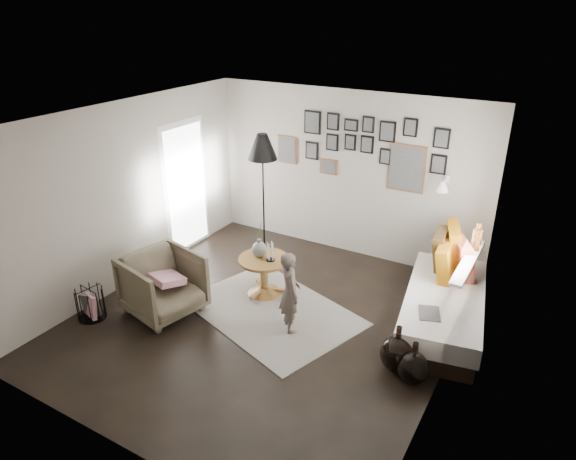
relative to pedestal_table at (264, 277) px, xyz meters
The scene contains 23 objects.
ground 0.72m from the pedestal_table, 56.64° to the right, with size 4.80×4.80×0.00m, color black.
wall_back 2.14m from the pedestal_table, 78.55° to the left, with size 4.50×4.50×0.00m, color #A29A8E.
wall_front 3.17m from the pedestal_table, 82.85° to the right, with size 4.50×4.50×0.00m, color #A29A8E.
wall_left 2.22m from the pedestal_table, 163.26° to the right, with size 4.80×4.80×0.00m, color #A29A8E.
wall_right 2.88m from the pedestal_table, 12.16° to the right, with size 4.80×4.80×0.00m, color #A29A8E.
ceiling 2.44m from the pedestal_table, 56.64° to the right, with size 4.80×4.80×0.00m, color white.
door_left 2.12m from the pedestal_table, 161.18° to the left, with size 0.00×2.14×2.14m.
window_right 2.75m from the pedestal_table, 16.95° to the left, with size 0.15×1.32×1.30m.
gallery_wall 2.44m from the pedestal_table, 70.07° to the left, with size 2.74×0.03×1.08m.
wall_sconce 2.76m from the pedestal_table, 39.23° to the left, with size 0.18×0.36×0.16m.
rug 0.55m from the pedestal_table, 46.09° to the right, with size 2.21×1.54×0.01m, color beige.
pedestal_table is the anchor object (origin of this frame).
vase 0.46m from the pedestal_table, 165.96° to the left, with size 0.20×0.20×0.50m.
candles 0.44m from the pedestal_table, ahead, with size 0.12×0.12×0.26m.
daybed 2.44m from the pedestal_table, 13.09° to the left, with size 1.25×2.27×1.05m.
magazine_on_daybed 2.34m from the pedestal_table, ahead, with size 0.24×0.32×0.02m, color black.
armchair 1.38m from the pedestal_table, 130.22° to the right, with size 0.87×0.90×0.82m, color brown.
armchair_cushion 1.33m from the pedestal_table, 130.63° to the right, with size 0.37×0.37×0.09m, color silver.
floor_lamp 1.95m from the pedestal_table, 122.40° to the left, with size 0.46×0.46×1.96m.
magazine_basket 2.30m from the pedestal_table, 134.80° to the right, with size 0.38×0.38×0.42m.
demijohn_large 2.24m from the pedestal_table, 16.68° to the right, with size 0.38×0.38×0.57m.
demijohn_small 2.49m from the pedestal_table, 17.84° to the right, with size 0.33×0.33×0.52m.
child 0.97m from the pedestal_table, 37.44° to the right, with size 0.39×0.26×1.07m, color #5B5048.
Camera 1 is at (3.04, -4.67, 3.80)m, focal length 32.00 mm.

